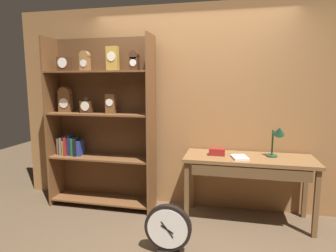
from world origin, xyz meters
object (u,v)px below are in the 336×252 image
(workbench, at_px, (249,165))
(toolbox_small, at_px, (217,152))
(open_repair_manual, at_px, (240,157))
(desk_lamp, at_px, (278,136))
(bookshelf, at_px, (99,122))
(round_clock_large, at_px, (168,229))

(workbench, distance_m, toolbox_small, 0.39)
(workbench, distance_m, open_repair_manual, 0.17)
(desk_lamp, bearing_deg, toolbox_small, -177.52)
(workbench, bearing_deg, bookshelf, 177.24)
(bookshelf, relative_size, workbench, 1.50)
(bookshelf, height_order, desk_lamp, bookshelf)
(bookshelf, height_order, toolbox_small, bookshelf)
(workbench, distance_m, desk_lamp, 0.46)
(toolbox_small, relative_size, round_clock_large, 0.37)
(toolbox_small, bearing_deg, bookshelf, 177.49)
(desk_lamp, height_order, toolbox_small, desk_lamp)
(round_clock_large, bearing_deg, open_repair_manual, 49.22)
(desk_lamp, relative_size, round_clock_large, 0.79)
(toolbox_small, distance_m, round_clock_large, 1.11)
(workbench, distance_m, round_clock_large, 1.22)
(toolbox_small, bearing_deg, workbench, -3.85)
(desk_lamp, xyz_separation_m, toolbox_small, (-0.67, -0.03, -0.21))
(workbench, relative_size, desk_lamp, 3.81)
(bookshelf, xyz_separation_m, desk_lamp, (2.20, -0.04, -0.09))
(toolbox_small, bearing_deg, open_repair_manual, -21.54)
(open_repair_manual, relative_size, round_clock_large, 0.45)
(desk_lamp, distance_m, round_clock_large, 1.60)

